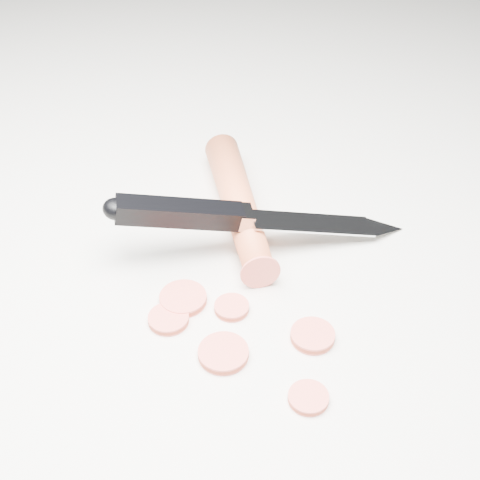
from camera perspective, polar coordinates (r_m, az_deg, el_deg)
name	(u,v)px	position (r m, az deg, el deg)	size (l,w,h in m)	color
ground	(200,280)	(0.58, -3.45, -3.44)	(2.40, 2.40, 0.00)	silver
carrot	(239,203)	(0.63, -0.11, 3.14)	(0.03, 0.03, 0.19)	#E75C2E
carrot_slice_0	(183,299)	(0.56, -4.88, -5.00)	(0.04, 0.04, 0.01)	#EE594A
carrot_slice_1	(308,398)	(0.50, 5.86, -13.24)	(0.03, 0.03, 0.01)	#EE594A
carrot_slice_2	(223,353)	(0.52, -1.43, -9.63)	(0.04, 0.04, 0.01)	#EE594A
carrot_slice_3	(313,336)	(0.53, 6.21, -8.12)	(0.04, 0.04, 0.01)	#EE594A
carrot_slice_4	(232,307)	(0.55, -0.72, -5.78)	(0.03, 0.03, 0.01)	#EE594A
carrot_slice_5	(169,319)	(0.55, -6.12, -6.71)	(0.03, 0.03, 0.01)	#EE594A
kitchen_knife	(262,215)	(0.59, 1.88, 2.18)	(0.28, 0.09, 0.07)	#B4B6BB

